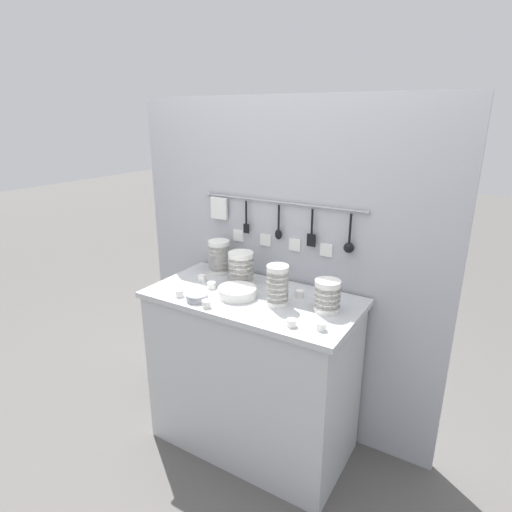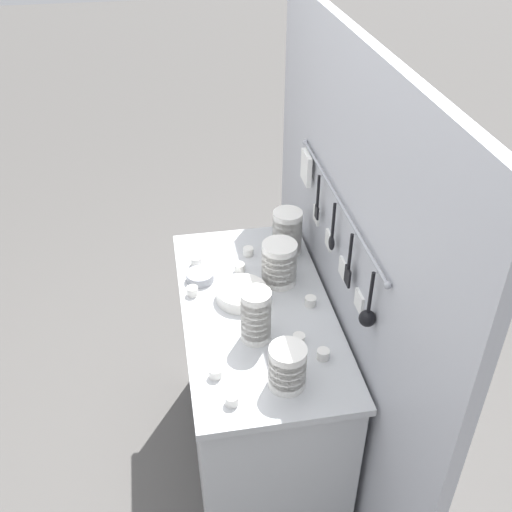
{
  "view_description": "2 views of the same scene",
  "coord_description": "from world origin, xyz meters",
  "px_view_note": "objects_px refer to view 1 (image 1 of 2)",
  "views": [
    {
      "loc": [
        1.11,
        -1.8,
        1.89
      ],
      "look_at": [
        -0.0,
        0.04,
        1.17
      ],
      "focal_mm": 30.0,
      "sensor_mm": 36.0,
      "label": 1
    },
    {
      "loc": [
        1.78,
        -0.32,
        2.49
      ],
      "look_at": [
        -0.05,
        0.01,
        1.17
      ],
      "focal_mm": 42.0,
      "sensor_mm": 36.0,
      "label": 2
    }
  ],
  "objects_px": {
    "bowl_stack_back_corner": "(327,296)",
    "bowl_stack_nested_right": "(219,257)",
    "cup_back_right": "(206,304)",
    "cup_by_caddy": "(321,326)",
    "cup_edge_near": "(202,278)",
    "steel_mixing_bowl": "(197,297)",
    "bowl_stack_short_front": "(241,268)",
    "cup_centre": "(292,323)",
    "cup_front_right": "(320,293)",
    "cup_beside_plates": "(300,294)",
    "bowl_stack_tall_left": "(277,286)",
    "plate_stack": "(237,292)",
    "cup_edge_far": "(211,285)",
    "cup_back_left": "(275,281)",
    "cup_front_left": "(180,293)"
  },
  "relations": [
    {
      "from": "cup_edge_near",
      "to": "cup_by_caddy",
      "type": "bearing_deg",
      "value": -13.01
    },
    {
      "from": "cup_beside_plates",
      "to": "cup_back_right",
      "type": "xyz_separation_m",
      "value": [
        -0.35,
        -0.36,
        0.0
      ]
    },
    {
      "from": "cup_beside_plates",
      "to": "cup_centre",
      "type": "height_order",
      "value": "same"
    },
    {
      "from": "bowl_stack_back_corner",
      "to": "plate_stack",
      "type": "bearing_deg",
      "value": -170.49
    },
    {
      "from": "bowl_stack_short_front",
      "to": "cup_back_right",
      "type": "height_order",
      "value": "bowl_stack_short_front"
    },
    {
      "from": "bowl_stack_nested_right",
      "to": "cup_back_right",
      "type": "height_order",
      "value": "bowl_stack_nested_right"
    },
    {
      "from": "bowl_stack_short_front",
      "to": "cup_back_left",
      "type": "distance_m",
      "value": 0.21
    },
    {
      "from": "bowl_stack_back_corner",
      "to": "cup_beside_plates",
      "type": "height_order",
      "value": "bowl_stack_back_corner"
    },
    {
      "from": "bowl_stack_tall_left",
      "to": "cup_back_left",
      "type": "height_order",
      "value": "bowl_stack_tall_left"
    },
    {
      "from": "cup_by_caddy",
      "to": "cup_front_right",
      "type": "relative_size",
      "value": 1.0
    },
    {
      "from": "cup_beside_plates",
      "to": "cup_by_caddy",
      "type": "relative_size",
      "value": 1.0
    },
    {
      "from": "cup_beside_plates",
      "to": "cup_edge_far",
      "type": "bearing_deg",
      "value": -162.79
    },
    {
      "from": "bowl_stack_tall_left",
      "to": "cup_back_right",
      "type": "height_order",
      "value": "bowl_stack_tall_left"
    },
    {
      "from": "bowl_stack_back_corner",
      "to": "cup_edge_far",
      "type": "height_order",
      "value": "bowl_stack_back_corner"
    },
    {
      "from": "bowl_stack_short_front",
      "to": "cup_edge_near",
      "type": "bearing_deg",
      "value": -156.04
    },
    {
      "from": "cup_edge_far",
      "to": "bowl_stack_tall_left",
      "type": "bearing_deg",
      "value": -0.44
    },
    {
      "from": "cup_edge_near",
      "to": "steel_mixing_bowl",
      "type": "bearing_deg",
      "value": -57.22
    },
    {
      "from": "cup_front_left",
      "to": "cup_edge_near",
      "type": "bearing_deg",
      "value": 97.8
    },
    {
      "from": "cup_edge_far",
      "to": "cup_edge_near",
      "type": "relative_size",
      "value": 1.0
    },
    {
      "from": "cup_centre",
      "to": "cup_edge_near",
      "type": "xyz_separation_m",
      "value": [
        -0.7,
        0.23,
        0.0
      ]
    },
    {
      "from": "cup_edge_far",
      "to": "cup_edge_near",
      "type": "height_order",
      "value": "same"
    },
    {
      "from": "bowl_stack_back_corner",
      "to": "cup_front_left",
      "type": "bearing_deg",
      "value": -162.17
    },
    {
      "from": "steel_mixing_bowl",
      "to": "plate_stack",
      "type": "bearing_deg",
      "value": 45.24
    },
    {
      "from": "cup_edge_far",
      "to": "cup_back_left",
      "type": "relative_size",
      "value": 1.0
    },
    {
      "from": "steel_mixing_bowl",
      "to": "cup_centre",
      "type": "bearing_deg",
      "value": -0.21
    },
    {
      "from": "bowl_stack_back_corner",
      "to": "cup_back_left",
      "type": "height_order",
      "value": "bowl_stack_back_corner"
    },
    {
      "from": "cup_beside_plates",
      "to": "plate_stack",
      "type": "bearing_deg",
      "value": -149.9
    },
    {
      "from": "bowl_stack_nested_right",
      "to": "cup_edge_near",
      "type": "height_order",
      "value": "bowl_stack_nested_right"
    },
    {
      "from": "bowl_stack_tall_left",
      "to": "plate_stack",
      "type": "distance_m",
      "value": 0.25
    },
    {
      "from": "cup_back_left",
      "to": "bowl_stack_nested_right",
      "type": "bearing_deg",
      "value": -178.05
    },
    {
      "from": "cup_beside_plates",
      "to": "cup_centre",
      "type": "distance_m",
      "value": 0.34
    },
    {
      "from": "bowl_stack_back_corner",
      "to": "cup_centre",
      "type": "distance_m",
      "value": 0.25
    },
    {
      "from": "cup_front_right",
      "to": "cup_by_caddy",
      "type": "bearing_deg",
      "value": -66.62
    },
    {
      "from": "cup_edge_far",
      "to": "cup_by_caddy",
      "type": "height_order",
      "value": "same"
    },
    {
      "from": "bowl_stack_short_front",
      "to": "cup_back_right",
      "type": "distance_m",
      "value": 0.37
    },
    {
      "from": "bowl_stack_back_corner",
      "to": "cup_back_left",
      "type": "distance_m",
      "value": 0.44
    },
    {
      "from": "cup_back_right",
      "to": "cup_by_caddy",
      "type": "height_order",
      "value": "same"
    },
    {
      "from": "bowl_stack_back_corner",
      "to": "bowl_stack_nested_right",
      "type": "relative_size",
      "value": 0.8
    },
    {
      "from": "bowl_stack_short_front",
      "to": "cup_edge_near",
      "type": "distance_m",
      "value": 0.24
    },
    {
      "from": "bowl_stack_back_corner",
      "to": "plate_stack",
      "type": "relative_size",
      "value": 0.79
    },
    {
      "from": "steel_mixing_bowl",
      "to": "cup_by_caddy",
      "type": "xyz_separation_m",
      "value": [
        0.68,
        0.04,
        -0.0
      ]
    },
    {
      "from": "steel_mixing_bowl",
      "to": "cup_centre",
      "type": "relative_size",
      "value": 2.54
    },
    {
      "from": "bowl_stack_tall_left",
      "to": "cup_front_right",
      "type": "distance_m",
      "value": 0.28
    },
    {
      "from": "bowl_stack_back_corner",
      "to": "bowl_stack_nested_right",
      "type": "bearing_deg",
      "value": 167.67
    },
    {
      "from": "steel_mixing_bowl",
      "to": "cup_front_right",
      "type": "relative_size",
      "value": 2.54
    },
    {
      "from": "bowl_stack_tall_left",
      "to": "steel_mixing_bowl",
      "type": "relative_size",
      "value": 1.84
    },
    {
      "from": "bowl_stack_short_front",
      "to": "cup_beside_plates",
      "type": "bearing_deg",
      "value": -0.51
    },
    {
      "from": "bowl_stack_tall_left",
      "to": "cup_centre",
      "type": "xyz_separation_m",
      "value": [
        0.17,
        -0.17,
        -0.09
      ]
    },
    {
      "from": "plate_stack",
      "to": "cup_front_right",
      "type": "bearing_deg",
      "value": 31.63
    },
    {
      "from": "cup_back_right",
      "to": "bowl_stack_short_front",
      "type": "bearing_deg",
      "value": 94.07
    }
  ]
}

